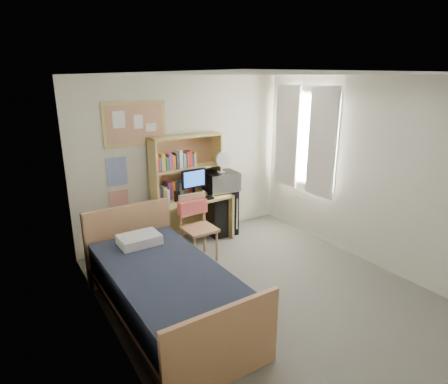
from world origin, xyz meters
TOP-DOWN VIEW (x-y plane):
  - floor at (0.00, 0.00)m, footprint 3.60×4.20m
  - ceiling at (0.00, 0.00)m, footprint 3.60×4.20m
  - wall_back at (0.00, 2.10)m, footprint 3.60×0.04m
  - wall_left at (-1.80, 0.00)m, footprint 0.04×4.20m
  - wall_right at (1.80, 0.00)m, footprint 0.04×4.20m
  - window_unit at (1.75, 1.20)m, footprint 0.10×1.40m
  - curtain_left at (1.72, 0.80)m, footprint 0.04×0.55m
  - curtain_right at (1.72, 1.60)m, footprint 0.04×0.55m
  - bulletin_board at (-0.78, 2.08)m, footprint 0.94×0.03m
  - poster_wave at (-1.10, 2.09)m, footprint 0.30×0.01m
  - poster_japan at (-1.10, 2.09)m, footprint 0.28×0.01m
  - desk at (-0.04, 1.78)m, footprint 1.24×0.67m
  - desk_chair at (-0.24, 1.17)m, footprint 0.49×0.49m
  - mini_fridge at (0.53, 1.84)m, footprint 0.48×0.48m
  - bed at (-1.22, 0.12)m, footprint 1.16×2.24m
  - hutch at (-0.04, 1.93)m, footprint 1.19×0.36m
  - monitor at (-0.03, 1.72)m, footprint 0.42×0.06m
  - keyboard at (-0.02, 1.58)m, footprint 0.48×0.17m
  - speaker_left at (-0.33, 1.70)m, footprint 0.07×0.07m
  - speaker_right at (0.27, 1.73)m, footprint 0.07×0.07m
  - water_bottle at (-0.51, 1.65)m, footprint 0.07×0.07m
  - hoodie at (-0.24, 1.37)m, footprint 0.44×0.14m
  - microwave at (0.53, 1.82)m, footprint 0.55×0.43m
  - desk_fan at (0.53, 1.82)m, footprint 0.26×0.26m
  - pillow at (-1.24, 0.87)m, footprint 0.49×0.35m

SIDE VIEW (x-z plane):
  - floor at x=0.00m, z-range -0.02..0.00m
  - bed at x=-1.22m, z-range 0.00..0.61m
  - desk at x=-0.04m, z-range 0.00..0.76m
  - mini_fridge at x=0.53m, z-range 0.00..0.77m
  - desk_chair at x=-0.24m, z-range 0.00..0.97m
  - pillow at x=-1.24m, z-range 0.61..0.73m
  - hoodie at x=-0.24m, z-range 0.65..0.86m
  - keyboard at x=-0.02m, z-range 0.76..0.78m
  - poster_japan at x=-1.10m, z-range 0.60..0.96m
  - speaker_right at x=0.27m, z-range 0.76..0.92m
  - speaker_left at x=-0.33m, z-range 0.76..0.93m
  - water_bottle at x=-0.51m, z-range 0.76..0.98m
  - microwave at x=0.53m, z-range 0.77..1.08m
  - monitor at x=-0.03m, z-range 0.76..1.20m
  - desk_fan at x=0.53m, z-range 1.08..1.39m
  - hutch at x=-0.04m, z-range 0.76..1.72m
  - poster_wave at x=-1.10m, z-range 1.04..1.46m
  - wall_back at x=0.00m, z-range 0.00..2.60m
  - wall_left at x=-1.80m, z-range 0.00..2.60m
  - wall_right at x=1.80m, z-range 0.00..2.60m
  - window_unit at x=1.75m, z-range 0.75..2.45m
  - curtain_left at x=1.72m, z-range 0.75..2.45m
  - curtain_right at x=1.72m, z-range 0.75..2.45m
  - bulletin_board at x=-0.78m, z-range 1.60..2.24m
  - ceiling at x=0.00m, z-range 2.59..2.61m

